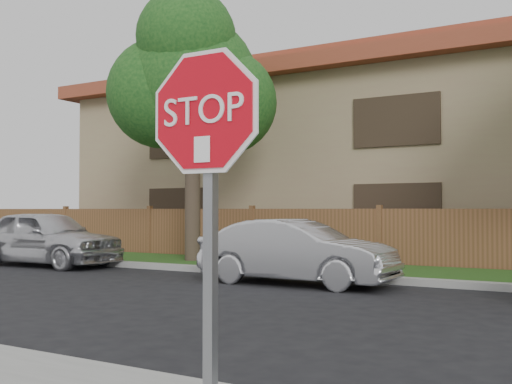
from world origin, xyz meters
The scene contains 4 objects.
tree_left centered at (-8.98, 9.57, 5.22)m, with size 4.80×3.90×7.78m.
stop_sign centered at (-0.82, -1.48, 1.83)m, with size 1.01×0.13×2.55m.
sedan_far_left centered at (-12.29, 7.30, 0.79)m, with size 1.86×4.62×1.58m, color silver.
sedan_left centered at (-4.37, 7.04, 0.69)m, with size 1.46×4.17×1.37m, color #BBBBC0.
Camera 1 is at (1.15, -4.35, 1.59)m, focal length 42.00 mm.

